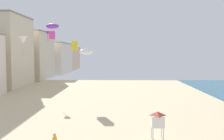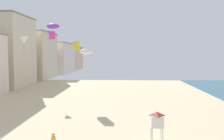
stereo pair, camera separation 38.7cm
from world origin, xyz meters
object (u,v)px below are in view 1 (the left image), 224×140
object	(u,v)px
kite_yellow_box	(75,46)
kite_purple_delta	(48,33)
lifeguard_stand	(157,119)
kite_magenta_box	(52,35)
kite_white_parafoil	(86,52)
kite_purple_parafoil_2	(53,26)
kite_white_delta	(23,40)

from	to	relation	value
kite_yellow_box	kite_purple_delta	size ratio (longest dim) A/B	0.80
lifeguard_stand	kite_magenta_box	distance (m)	12.77
kite_white_parafoil	kite_yellow_box	distance (m)	17.06
lifeguard_stand	kite_purple_parafoil_2	xyz separation A→B (m)	(-11.09, 7.06, 8.95)
lifeguard_stand	kite_white_delta	distance (m)	18.47
kite_white_parafoil	kite_white_delta	distance (m)	8.90
kite_magenta_box	kite_purple_delta	xyz separation A→B (m)	(-7.74, 24.95, 2.36)
lifeguard_stand	kite_yellow_box	xyz separation A→B (m)	(-11.04, 21.03, 7.17)
kite_magenta_box	kite_white_delta	distance (m)	7.28
lifeguard_stand	kite_purple_delta	xyz separation A→B (m)	(-17.68, 27.59, 9.93)
kite_white_delta	kite_purple_parafoil_2	world-z (taller)	kite_purple_parafoil_2
kite_white_parafoil	kite_yellow_box	world-z (taller)	kite_yellow_box
kite_magenta_box	kite_purple_delta	bearing A→B (deg)	107.23
lifeguard_stand	kite_purple_parafoil_2	distance (m)	15.90
kite_magenta_box	kite_yellow_box	distance (m)	18.43
kite_white_parafoil	kite_yellow_box	bearing A→B (deg)	104.25
kite_white_delta	kite_purple_delta	size ratio (longest dim) A/B	1.21
lifeguard_stand	kite_purple_delta	bearing A→B (deg)	105.99
kite_white_parafoil	kite_white_delta	world-z (taller)	kite_white_delta
lifeguard_stand	kite_yellow_box	world-z (taller)	kite_yellow_box
kite_magenta_box	kite_yellow_box	xyz separation A→B (m)	(-1.09, 18.39, -0.40)
kite_white_parafoil	kite_purple_parafoil_2	bearing A→B (deg)	149.24
kite_white_delta	kite_yellow_box	distance (m)	13.70
kite_white_parafoil	kite_magenta_box	xyz separation A→B (m)	(-3.10, -1.89, 1.60)
kite_purple_parafoil_2	kite_purple_delta	bearing A→B (deg)	107.79
kite_white_parafoil	kite_purple_parafoil_2	world-z (taller)	kite_purple_parafoil_2
kite_white_delta	kite_yellow_box	bearing A→B (deg)	73.35
kite_magenta_box	kite_white_delta	size ratio (longest dim) A/B	0.32
kite_purple_delta	kite_white_parafoil	bearing A→B (deg)	-64.84
kite_white_parafoil	kite_purple_parafoil_2	size ratio (longest dim) A/B	0.97
kite_magenta_box	kite_purple_parafoil_2	distance (m)	4.77
lifeguard_stand	kite_magenta_box	bearing A→B (deg)	148.46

